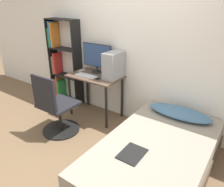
{
  "coord_description": "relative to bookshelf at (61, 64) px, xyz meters",
  "views": [
    {
      "loc": [
        1.77,
        -1.66,
        2.01
      ],
      "look_at": [
        0.14,
        0.67,
        0.75
      ],
      "focal_mm": 35.0,
      "sensor_mm": 36.0,
      "label": 1
    }
  ],
  "objects": [
    {
      "name": "wall_back",
      "position": [
        1.52,
        0.15,
        0.49
      ],
      "size": [
        8.0,
        0.05,
        2.5
      ],
      "color": "silver",
      "rests_on": "ground_plane"
    },
    {
      "name": "pillow",
      "position": [
        2.52,
        -0.14,
        -0.25
      ],
      "size": [
        0.89,
        0.36,
        0.11
      ],
      "color": "teal",
      "rests_on": "bed"
    },
    {
      "name": "phone",
      "position": [
        0.65,
        -0.09,
        0.01
      ],
      "size": [
        0.07,
        0.14,
        0.01
      ],
      "color": "#B7B7BC",
      "rests_on": "desk"
    },
    {
      "name": "keyboard",
      "position": [
        0.92,
        -0.28,
        0.02
      ],
      "size": [
        0.4,
        0.14,
        0.02
      ],
      "color": "silver",
      "rests_on": "desk"
    },
    {
      "name": "bed",
      "position": [
        2.52,
        -0.9,
        -0.54
      ],
      "size": [
        1.17,
        2.05,
        0.46
      ],
      "color": "#4C3D2D",
      "rests_on": "ground_plane"
    },
    {
      "name": "pc_tower",
      "position": [
        1.35,
        -0.08,
        0.23
      ],
      "size": [
        0.22,
        0.37,
        0.43
      ],
      "color": "#99999E",
      "rests_on": "desk"
    },
    {
      "name": "desk",
      "position": [
        1.02,
        -0.16,
        -0.13
      ],
      "size": [
        0.91,
        0.57,
        0.77
      ],
      "color": "brown",
      "rests_on": "ground_plane"
    },
    {
      "name": "mouse",
      "position": [
        1.17,
        -0.28,
        0.02
      ],
      "size": [
        0.06,
        0.09,
        0.02
      ],
      "color": "black",
      "rests_on": "desk"
    },
    {
      "name": "monitor",
      "position": [
        0.93,
        0.01,
        0.29
      ],
      "size": [
        0.61,
        0.21,
        0.51
      ],
      "color": "black",
      "rests_on": "desk"
    },
    {
      "name": "bookshelf",
      "position": [
        0.0,
        0.0,
        0.0
      ],
      "size": [
        0.69,
        0.25,
        1.65
      ],
      "color": "black",
      "rests_on": "ground_plane"
    },
    {
      "name": "magazine",
      "position": [
        2.39,
        -1.23,
        -0.3
      ],
      "size": [
        0.24,
        0.32,
        0.01
      ],
      "color": "black",
      "rests_on": "bed"
    },
    {
      "name": "ground_plane",
      "position": [
        1.52,
        -1.24,
        -0.76
      ],
      "size": [
        14.0,
        14.0,
        0.0
      ],
      "primitive_type": "plane",
      "color": "brown"
    },
    {
      "name": "office_chair",
      "position": [
        0.87,
        -0.96,
        -0.38
      ],
      "size": [
        0.59,
        0.59,
        1.0
      ],
      "color": "black",
      "rests_on": "ground_plane"
    }
  ]
}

